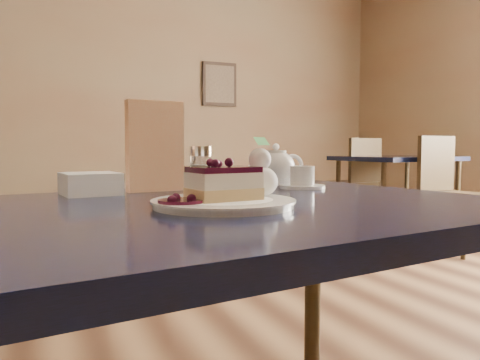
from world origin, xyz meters
name	(u,v)px	position (x,y,z in m)	size (l,w,h in m)	color
main_table	(211,245)	(-0.06, 0.11, 0.62)	(1.21, 0.89, 0.70)	black
dessert_plate	(224,204)	(-0.05, 0.06, 0.70)	(0.23, 0.23, 0.01)	white
cheesecake_slice	(223,184)	(-0.05, 0.06, 0.74)	(0.12, 0.09, 0.06)	#E5C679
whipped_cream	(260,181)	(0.03, 0.08, 0.74)	(0.06, 0.06, 0.06)	white
berry_sauce	(181,201)	(-0.13, 0.05, 0.71)	(0.07, 0.07, 0.01)	black
tea_set	(281,170)	(0.25, 0.42, 0.74)	(0.16, 0.23, 0.10)	white
menu_card	(155,146)	(-0.09, 0.39, 0.80)	(0.13, 0.03, 0.20)	beige
sugar_shaker	(201,167)	(0.03, 0.41, 0.75)	(0.06, 0.06, 0.10)	white
napkin_stack	(90,184)	(-0.24, 0.37, 0.72)	(0.11, 0.11, 0.05)	white
bg_table_far_right	(395,229)	(2.58, 2.59, 0.07)	(1.05, 1.75, 1.16)	black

